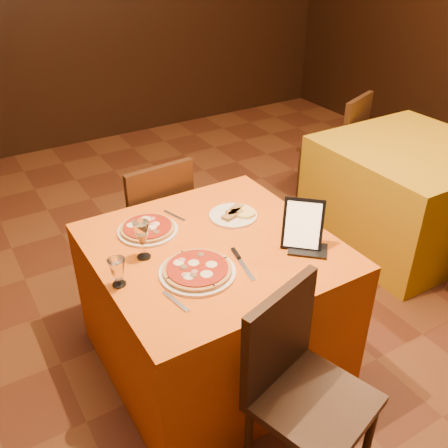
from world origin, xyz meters
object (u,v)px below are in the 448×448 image
wine_glass (142,240)px  water_glass (118,272)px  chair_main_far (149,223)px  side_table (406,194)px  pizza_far (148,229)px  chair_main_near (314,402)px  tablet (303,224)px  main_table (214,305)px  chair_side_far (331,146)px  pizza_near (197,271)px

wine_glass → water_glass: size_ratio=1.46×
water_glass → chair_main_far: bearing=60.2°
side_table → pizza_far: bearing=-178.3°
chair_main_near → tablet: (0.35, 0.56, 0.41)m
chair_main_far → tablet: (0.35, -1.03, 0.41)m
main_table → tablet: 0.65m
chair_side_far → tablet: 2.04m
chair_main_far → water_glass: size_ratio=7.00×
chair_side_far → main_table: bearing=10.9°
main_table → wine_glass: (-0.32, 0.07, 0.47)m
side_table → tablet: size_ratio=4.51×
chair_side_far → chair_main_near: bearing=25.5°
chair_main_far → chair_side_far: (1.81, 0.34, 0.00)m
pizza_near → pizza_far: same height
pizza_far → tablet: 0.76m
side_table → chair_side_far: 0.82m
chair_main_near → wine_glass: (-0.32, 0.86, 0.39)m
chair_main_far → chair_side_far: 1.84m
pizza_far → water_glass: size_ratio=2.30×
water_glass → tablet: bearing=-11.1°
pizza_far → tablet: size_ratio=1.23×
chair_side_far → tablet: (-1.45, -1.37, 0.41)m
side_table → chair_main_near: (-1.81, -1.12, 0.08)m
side_table → chair_side_far: bearing=90.0°
chair_main_near → chair_side_far: 2.65m
main_table → side_table: same height
wine_glass → chair_main_near: bearing=-69.5°
pizza_far → water_glass: 0.43m
pizza_near → side_table: bearing=13.9°
side_table → chair_main_near: chair_main_near is taller
pizza_far → tablet: bearing=-40.6°
main_table → pizza_far: size_ratio=3.67×
chair_main_far → wine_glass: bearing=62.2°
chair_main_near → water_glass: 0.95m
side_table → wine_glass: (-2.13, -0.25, 0.47)m
side_table → wine_glass: size_ratio=5.79×
side_table → pizza_far: pizza_far is taller
chair_main_near → pizza_near: chair_main_near is taller
pizza_far → water_glass: water_glass is taller
side_table → water_glass: (-2.30, -0.39, 0.44)m
chair_side_far → water_glass: (-2.30, -1.20, 0.36)m
side_table → wine_glass: 2.20m
side_table → chair_main_near: size_ratio=1.21×
chair_side_far → tablet: bearing=21.9°
chair_main_near → tablet: 0.78m
chair_main_near → tablet: tablet is taller
main_table → pizza_near: size_ratio=3.25×
pizza_near → pizza_far: bearing=96.2°
chair_side_far → water_glass: size_ratio=7.00×
chair_main_far → side_table: bearing=161.3°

